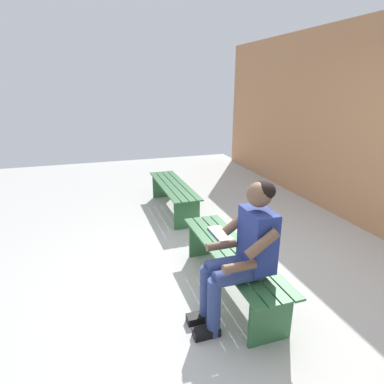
{
  "coord_description": "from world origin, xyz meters",
  "views": [
    {
      "loc": [
        -2.54,
        1.2,
        1.96
      ],
      "look_at": [
        0.78,
        0.15,
        0.8
      ],
      "focal_mm": 30.47,
      "sensor_mm": 36.0,
      "label": 1
    }
  ],
  "objects_px": {
    "bench_far": "(173,191)",
    "apple": "(240,247)",
    "bench_near": "(231,259)",
    "book_open": "(221,235)",
    "person_seated": "(243,250)"
  },
  "relations": [
    {
      "from": "bench_far",
      "to": "person_seated",
      "type": "relative_size",
      "value": 1.33
    },
    {
      "from": "apple",
      "to": "book_open",
      "type": "height_order",
      "value": "apple"
    },
    {
      "from": "apple",
      "to": "bench_far",
      "type": "bearing_deg",
      "value": 1.56
    },
    {
      "from": "apple",
      "to": "book_open",
      "type": "bearing_deg",
      "value": 6.55
    },
    {
      "from": "person_seated",
      "to": "bench_far",
      "type": "bearing_deg",
      "value": -2.16
    },
    {
      "from": "person_seated",
      "to": "book_open",
      "type": "xyz_separation_m",
      "value": [
        0.75,
        -0.12,
        -0.23
      ]
    },
    {
      "from": "bench_near",
      "to": "book_open",
      "type": "distance_m",
      "value": 0.34
    },
    {
      "from": "bench_near",
      "to": "bench_far",
      "type": "bearing_deg",
      "value": 0.0
    },
    {
      "from": "bench_near",
      "to": "book_open",
      "type": "relative_size",
      "value": 4.15
    },
    {
      "from": "bench_near",
      "to": "person_seated",
      "type": "bearing_deg",
      "value": 166.95
    },
    {
      "from": "bench_far",
      "to": "book_open",
      "type": "relative_size",
      "value": 4.01
    },
    {
      "from": "apple",
      "to": "book_open",
      "type": "distance_m",
      "value": 0.37
    },
    {
      "from": "bench_far",
      "to": "apple",
      "type": "bearing_deg",
      "value": -178.44
    },
    {
      "from": "bench_far",
      "to": "apple",
      "type": "distance_m",
      "value": 2.28
    },
    {
      "from": "bench_far",
      "to": "apple",
      "type": "relative_size",
      "value": 21.15
    }
  ]
}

